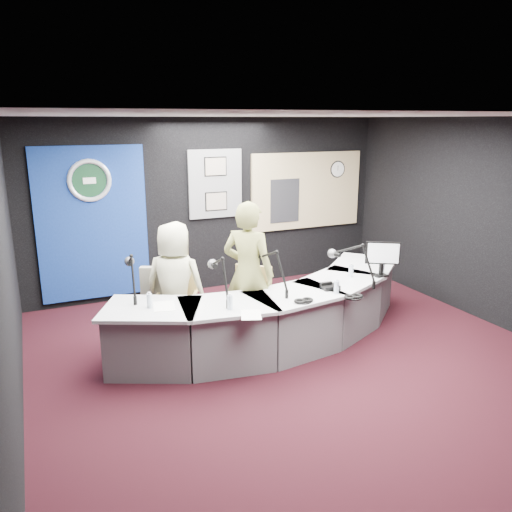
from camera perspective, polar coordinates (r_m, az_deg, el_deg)
name	(u,v)px	position (r m, az deg, el deg)	size (l,w,h in m)	color
ground	(299,359)	(6.24, 4.77, -11.37)	(6.00, 6.00, 0.00)	black
ceiling	(305,115)	(5.60, 5.41, 15.28)	(6.00, 6.00, 0.02)	silver
wall_back	(212,205)	(8.45, -4.88, 5.64)	(6.00, 0.02, 2.80)	black
wall_left	(5,278)	(5.07, -26.10, -2.20)	(0.02, 6.00, 2.80)	black
wall_right	(496,224)	(7.65, 25.15, 3.28)	(0.02, 6.00, 2.80)	black
broadcast_desk	(275,315)	(6.51, 2.12, -6.56)	(4.50, 1.90, 0.75)	#B7B9BB
backdrop_panel	(93,224)	(8.04, -17.69, 3.41)	(1.60, 0.05, 2.30)	navy
agency_seal	(89,181)	(7.90, -18.02, 7.97)	(0.63, 0.63, 0.07)	silver
seal_center	(89,181)	(7.91, -18.03, 7.98)	(0.48, 0.48, 0.01)	#0D321A
pinboard	(215,184)	(8.39, -4.54, 7.99)	(0.90, 0.04, 1.10)	slate
framed_photo_upper	(216,167)	(8.33, -4.51, 9.88)	(0.34, 0.02, 0.27)	gray
framed_photo_lower	(216,201)	(8.40, -4.43, 6.07)	(0.34, 0.02, 0.27)	gray
booth_window_frame	(307,190)	(9.12, 5.67, 7.26)	(2.12, 0.06, 1.32)	tan
booth_glow	(307,191)	(9.11, 5.71, 7.25)	(2.00, 0.02, 1.20)	#FFDDA1
equipment_rack	(285,201)	(8.91, 3.21, 6.14)	(0.55, 0.02, 0.75)	black
wall_clock	(338,169)	(9.37, 9.06, 9.50)	(0.28, 0.28, 0.01)	white
armchair_left	(176,312)	(6.53, -8.87, -6.17)	(0.48, 0.48, 0.86)	#A98C4D
armchair_right	(248,305)	(6.48, -0.85, -5.41)	(0.57, 0.57, 1.01)	#A98C4D
draped_jacket	(161,293)	(6.64, -10.51, -4.12)	(0.50, 0.10, 0.70)	#6B695A
person_man	(175,285)	(6.41, -9.00, -3.17)	(0.77, 0.50, 1.58)	beige
person_woman	(248,274)	(6.35, -0.86, -2.00)	(0.66, 0.44, 1.82)	olive
computer_monitor	(382,253)	(6.91, 13.83, 0.34)	(0.47, 0.03, 0.32)	black
desk_phone	(330,287)	(6.35, 8.24, -3.43)	(0.20, 0.16, 0.05)	black
headphones_near	(353,297)	(6.08, 10.78, -4.46)	(0.21, 0.21, 0.04)	black
headphones_far	(304,301)	(5.87, 5.32, -4.96)	(0.19, 0.19, 0.03)	black
paper_stack	(164,306)	(5.82, -10.17, -5.50)	(0.23, 0.33, 0.00)	white
notepad	(251,315)	(5.48, -0.56, -6.55)	(0.21, 0.30, 0.00)	white
boom_mic_a	(132,271)	(6.13, -13.66, -1.68)	(0.19, 0.74, 0.60)	black
boom_mic_b	(220,274)	(5.86, -4.05, -2.06)	(0.17, 0.74, 0.60)	black
boom_mic_c	(269,268)	(6.12, 1.48, -1.30)	(0.29, 0.72, 0.60)	black
boom_mic_d	(353,261)	(6.53, 10.71, -0.51)	(0.37, 0.69, 0.60)	black
water_bottles	(285,286)	(6.11, 3.26, -3.39)	(3.22, 0.55, 0.18)	silver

